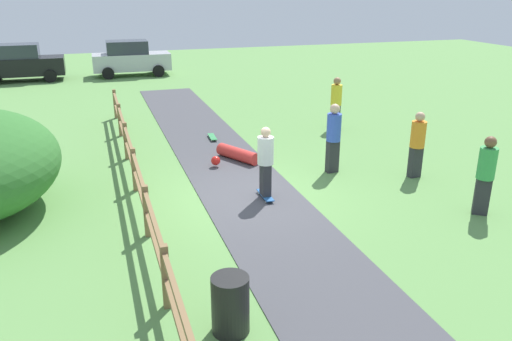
{
  "coord_description": "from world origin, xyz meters",
  "views": [
    {
      "loc": [
        -3.39,
        -10.86,
        4.82
      ],
      "look_at": [
        -0.16,
        -0.87,
        1.0
      ],
      "focal_mm": 35.94,
      "sensor_mm": 36.0,
      "label": 1
    }
  ],
  "objects_px": {
    "skater_riding": "(266,159)",
    "skater_fallen": "(236,155)",
    "trash_bin": "(230,305)",
    "bystander_yellow": "(336,101)",
    "skateboard_loose": "(212,137)",
    "bystander_orange": "(417,142)",
    "bystander_blue": "(334,135)",
    "parked_car_black": "(21,63)",
    "bystander_green": "(486,172)",
    "parked_car_silver": "(131,58)"
  },
  "relations": [
    {
      "from": "bystander_yellow",
      "to": "bystander_green",
      "type": "relative_size",
      "value": 1.01
    },
    {
      "from": "skater_fallen",
      "to": "bystander_orange",
      "type": "xyz_separation_m",
      "value": [
        4.16,
        -2.69,
        0.77
      ]
    },
    {
      "from": "bystander_green",
      "to": "skater_riding",
      "type": "bearing_deg",
      "value": 151.91
    },
    {
      "from": "bystander_blue",
      "to": "parked_car_black",
      "type": "xyz_separation_m",
      "value": [
        -9.41,
        17.78,
        -0.09
      ]
    },
    {
      "from": "skater_fallen",
      "to": "bystander_blue",
      "type": "relative_size",
      "value": 0.77
    },
    {
      "from": "bystander_yellow",
      "to": "bystander_blue",
      "type": "xyz_separation_m",
      "value": [
        -2.07,
        -4.03,
        0.04
      ]
    },
    {
      "from": "skateboard_loose",
      "to": "parked_car_silver",
      "type": "distance_m",
      "value": 13.83
    },
    {
      "from": "trash_bin",
      "to": "parked_car_silver",
      "type": "bearing_deg",
      "value": 88.41
    },
    {
      "from": "skater_riding",
      "to": "bystander_yellow",
      "type": "xyz_separation_m",
      "value": [
        4.4,
        5.24,
        0.02
      ]
    },
    {
      "from": "trash_bin",
      "to": "bystander_yellow",
      "type": "xyz_separation_m",
      "value": [
        6.5,
        9.78,
        0.56
      ]
    },
    {
      "from": "skater_riding",
      "to": "parked_car_black",
      "type": "xyz_separation_m",
      "value": [
        -7.08,
        18.99,
        -0.03
      ]
    },
    {
      "from": "skater_riding",
      "to": "parked_car_black",
      "type": "bearing_deg",
      "value": 110.44
    },
    {
      "from": "skater_riding",
      "to": "skateboard_loose",
      "type": "xyz_separation_m",
      "value": [
        -0.05,
        5.25,
        -0.9
      ]
    },
    {
      "from": "trash_bin",
      "to": "bystander_yellow",
      "type": "distance_m",
      "value": 11.75
    },
    {
      "from": "trash_bin",
      "to": "skateboard_loose",
      "type": "bearing_deg",
      "value": 78.24
    },
    {
      "from": "bystander_green",
      "to": "bystander_blue",
      "type": "distance_m",
      "value": 3.99
    },
    {
      "from": "skater_fallen",
      "to": "bystander_orange",
      "type": "height_order",
      "value": "bystander_orange"
    },
    {
      "from": "bystander_yellow",
      "to": "bystander_blue",
      "type": "distance_m",
      "value": 4.53
    },
    {
      "from": "skater_riding",
      "to": "parked_car_silver",
      "type": "relative_size",
      "value": 0.41
    },
    {
      "from": "skater_riding",
      "to": "skater_fallen",
      "type": "relative_size",
      "value": 1.2
    },
    {
      "from": "bystander_orange",
      "to": "trash_bin",
      "type": "bearing_deg",
      "value": -143.22
    },
    {
      "from": "bystander_yellow",
      "to": "bystander_green",
      "type": "height_order",
      "value": "bystander_yellow"
    },
    {
      "from": "skateboard_loose",
      "to": "parked_car_black",
      "type": "distance_m",
      "value": 15.45
    },
    {
      "from": "bystander_green",
      "to": "parked_car_black",
      "type": "xyz_separation_m",
      "value": [
        -11.35,
        21.27,
        -0.04
      ]
    },
    {
      "from": "bystander_yellow",
      "to": "parked_car_silver",
      "type": "relative_size",
      "value": 0.43
    },
    {
      "from": "skater_fallen",
      "to": "bystander_blue",
      "type": "xyz_separation_m",
      "value": [
        2.25,
        -1.68,
        0.85
      ]
    },
    {
      "from": "bystander_green",
      "to": "parked_car_silver",
      "type": "height_order",
      "value": "parked_car_silver"
    },
    {
      "from": "bystander_yellow",
      "to": "bystander_orange",
      "type": "distance_m",
      "value": 5.04
    },
    {
      "from": "parked_car_silver",
      "to": "skater_fallen",
      "type": "bearing_deg",
      "value": -84.59
    },
    {
      "from": "skater_fallen",
      "to": "parked_car_black",
      "type": "relative_size",
      "value": 0.35
    },
    {
      "from": "trash_bin",
      "to": "bystander_orange",
      "type": "distance_m",
      "value": 7.93
    },
    {
      "from": "skater_riding",
      "to": "bystander_orange",
      "type": "xyz_separation_m",
      "value": [
        4.25,
        0.2,
        -0.02
      ]
    },
    {
      "from": "bystander_orange",
      "to": "parked_car_silver",
      "type": "bearing_deg",
      "value": 106.84
    },
    {
      "from": "skater_fallen",
      "to": "parked_car_silver",
      "type": "height_order",
      "value": "parked_car_silver"
    },
    {
      "from": "bystander_orange",
      "to": "bystander_green",
      "type": "height_order",
      "value": "bystander_green"
    },
    {
      "from": "parked_car_black",
      "to": "bystander_blue",
      "type": "bearing_deg",
      "value": -62.11
    },
    {
      "from": "bystander_blue",
      "to": "trash_bin",
      "type": "bearing_deg",
      "value": -127.58
    },
    {
      "from": "bystander_green",
      "to": "bystander_blue",
      "type": "bearing_deg",
      "value": 119.12
    },
    {
      "from": "skateboard_loose",
      "to": "bystander_yellow",
      "type": "distance_m",
      "value": 4.55
    },
    {
      "from": "parked_car_silver",
      "to": "parked_car_black",
      "type": "bearing_deg",
      "value": -179.99
    },
    {
      "from": "parked_car_silver",
      "to": "skater_riding",
      "type": "bearing_deg",
      "value": -85.66
    },
    {
      "from": "skateboard_loose",
      "to": "bystander_orange",
      "type": "distance_m",
      "value": 6.7
    },
    {
      "from": "bystander_blue",
      "to": "skateboard_loose",
      "type": "bearing_deg",
      "value": 120.51
    },
    {
      "from": "trash_bin",
      "to": "parked_car_silver",
      "type": "xyz_separation_m",
      "value": [
        0.65,
        23.53,
        0.51
      ]
    },
    {
      "from": "trash_bin",
      "to": "bystander_blue",
      "type": "height_order",
      "value": "bystander_blue"
    },
    {
      "from": "parked_car_silver",
      "to": "parked_car_black",
      "type": "height_order",
      "value": "same"
    },
    {
      "from": "parked_car_black",
      "to": "skater_riding",
      "type": "bearing_deg",
      "value": -69.56
    },
    {
      "from": "parked_car_black",
      "to": "skater_fallen",
      "type": "bearing_deg",
      "value": -66.02
    },
    {
      "from": "skater_riding",
      "to": "bystander_blue",
      "type": "bearing_deg",
      "value": 27.37
    },
    {
      "from": "skater_riding",
      "to": "parked_car_black",
      "type": "height_order",
      "value": "parked_car_black"
    }
  ]
}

